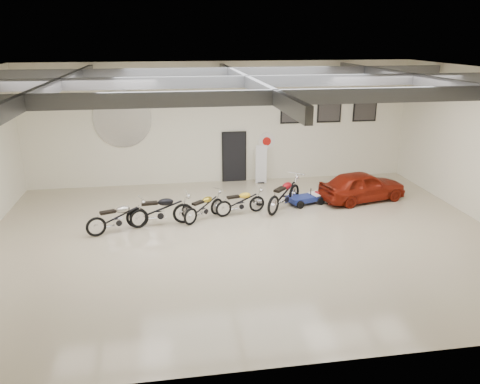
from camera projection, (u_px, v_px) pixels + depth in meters
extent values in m
cube|color=tan|center=(246.00, 238.00, 14.53)|extent=(16.00, 12.00, 0.01)
cube|color=slate|center=(247.00, 72.00, 12.94)|extent=(16.00, 12.00, 0.01)
cube|color=#ECE7CB|center=(222.00, 123.00, 19.35)|extent=(16.00, 0.02, 5.00)
cube|color=black|center=(234.00, 157.00, 19.84)|extent=(0.92, 0.08, 2.10)
imported|color=maroon|center=(362.00, 186.00, 17.64)|extent=(2.07, 3.57, 1.14)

